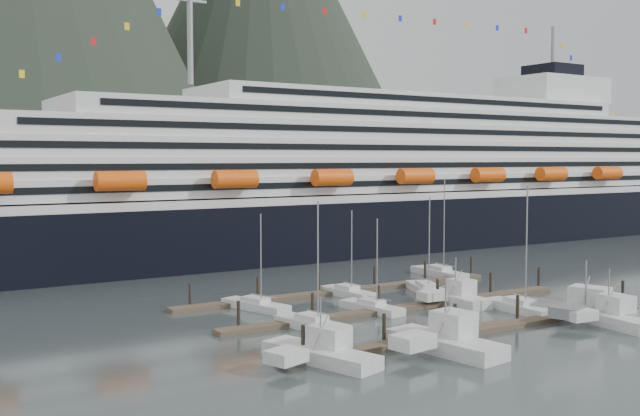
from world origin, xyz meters
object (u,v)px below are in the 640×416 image
at_px(sailboat_h, 519,308).
at_px(trawler_e, 455,298).
at_px(trawler_a, 319,353).
at_px(sailboat_a, 312,325).
at_px(sailboat_d, 426,291).
at_px(cruise_ship, 380,187).
at_px(sailboat_f, 347,293).
at_px(trawler_c, 585,310).
at_px(sailboat_c, 372,308).
at_px(sailboat_e, 256,306).
at_px(sailboat_g, 439,273).
at_px(trawler_b, 444,342).
at_px(trawler_d, 607,317).

xyz_separation_m(sailboat_h, trawler_e, (-3.30, 7.34, 0.39)).
bearing_deg(trawler_a, sailboat_a, -45.32).
bearing_deg(sailboat_d, cruise_ship, -7.27).
bearing_deg(sailboat_f, trawler_e, -152.05).
bearing_deg(cruise_ship, trawler_c, -107.65).
distance_m(sailboat_c, sailboat_e, 13.62).
height_order(sailboat_g, trawler_b, sailboat_g).
bearing_deg(trawler_a, sailboat_h, -96.08).
bearing_deg(sailboat_c, sailboat_a, 101.92).
relative_size(sailboat_e, trawler_c, 0.83).
relative_size(sailboat_d, trawler_c, 0.93).
xyz_separation_m(cruise_ship, sailboat_e, (-49.73, -42.45, -11.64)).
xyz_separation_m(sailboat_c, sailboat_d, (12.82, 5.41, 0.01)).
distance_m(sailboat_f, trawler_a, 31.45).
height_order(sailboat_a, trawler_b, sailboat_a).
bearing_deg(trawler_e, sailboat_g, -35.20).
bearing_deg(sailboat_h, trawler_e, 26.60).
distance_m(sailboat_g, trawler_a, 51.02).
relative_size(sailboat_a, sailboat_h, 0.92).
height_order(sailboat_e, sailboat_h, sailboat_h).
xyz_separation_m(sailboat_e, sailboat_g, (34.89, 7.50, 0.03)).
relative_size(sailboat_g, sailboat_h, 1.01).
bearing_deg(sailboat_d, trawler_d, -147.02).
xyz_separation_m(sailboat_d, trawler_b, (-17.90, -23.67, 0.54)).
bearing_deg(sailboat_a, sailboat_g, -72.22).
height_order(cruise_ship, trawler_b, cruise_ship).
height_order(trawler_d, trawler_e, trawler_d).
bearing_deg(sailboat_f, trawler_d, -160.69).
height_order(trawler_a, trawler_d, trawler_d).
xyz_separation_m(sailboat_g, sailboat_h, (-9.68, -24.99, 0.01)).
distance_m(cruise_ship, sailboat_g, 39.71).
distance_m(cruise_ship, sailboat_f, 55.86).
relative_size(cruise_ship, sailboat_h, 13.94).
height_order(sailboat_f, trawler_d, sailboat_f).
bearing_deg(sailboat_g, sailboat_e, 103.56).
distance_m(cruise_ship, trawler_c, 70.48).
relative_size(sailboat_h, trawler_c, 1.06).
bearing_deg(trawler_c, sailboat_f, 11.51).
bearing_deg(sailboat_c, trawler_a, 123.57).
height_order(trawler_b, trawler_e, trawler_b).
distance_m(sailboat_h, trawler_d, 10.14).
relative_size(sailboat_d, sailboat_h, 0.88).
xyz_separation_m(sailboat_e, trawler_c, (28.63, -23.88, 0.50)).
height_order(sailboat_a, sailboat_d, sailboat_a).
distance_m(sailboat_d, trawler_a, 35.89).
bearing_deg(trawler_b, trawler_d, -100.62).
distance_m(sailboat_g, trawler_e, 21.91).
xyz_separation_m(sailboat_d, sailboat_f, (-9.80, 4.04, -0.01)).
bearing_deg(sailboat_e, trawler_c, -146.72).
height_order(sailboat_c, sailboat_f, sailboat_f).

